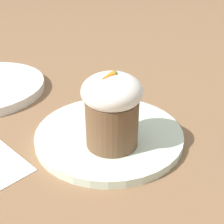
{
  "coord_description": "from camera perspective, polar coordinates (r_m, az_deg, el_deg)",
  "views": [
    {
      "loc": [
        0.28,
        0.29,
        0.27
      ],
      "look_at": [
        0.02,
        0.03,
        0.06
      ],
      "focal_mm": 50.0,
      "sensor_mm": 36.0,
      "label": 1
    }
  ],
  "objects": [
    {
      "name": "spoon",
      "position": [
        0.49,
        -0.53,
        -2.43
      ],
      "size": [
        0.12,
        0.09,
        0.01
      ],
      "color": "#B7B7BC",
      "rests_on": "dessert_plate"
    },
    {
      "name": "dessert_plate",
      "position": [
        0.48,
        -0.53,
        -4.15
      ],
      "size": [
        0.23,
        0.23,
        0.01
      ],
      "color": "silver",
      "rests_on": "ground_plane"
    },
    {
      "name": "carrot_cake",
      "position": [
        0.42,
        -0.0,
        0.68
      ],
      "size": [
        0.08,
        0.08,
        0.11
      ],
      "color": "brown",
      "rests_on": "dessert_plate"
    },
    {
      "name": "ground_plane",
      "position": [
        0.48,
        -0.53,
        -4.77
      ],
      "size": [
        4.0,
        4.0,
        0.0
      ],
      "primitive_type": "plane",
      "color": "#846042"
    }
  ]
}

